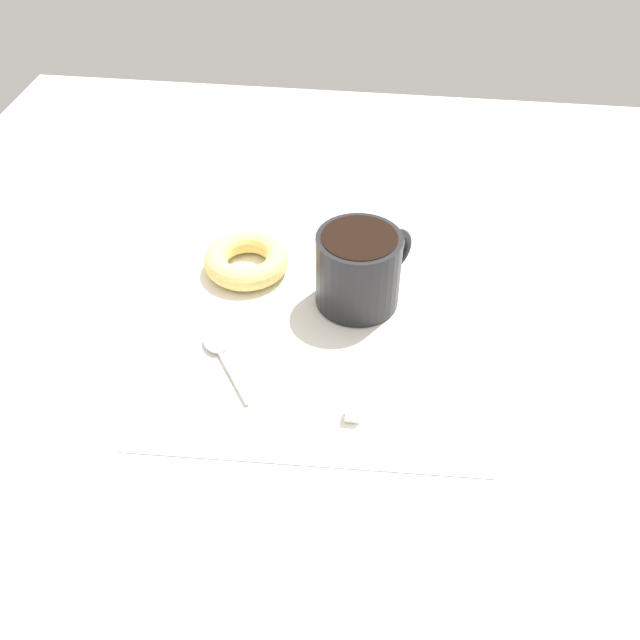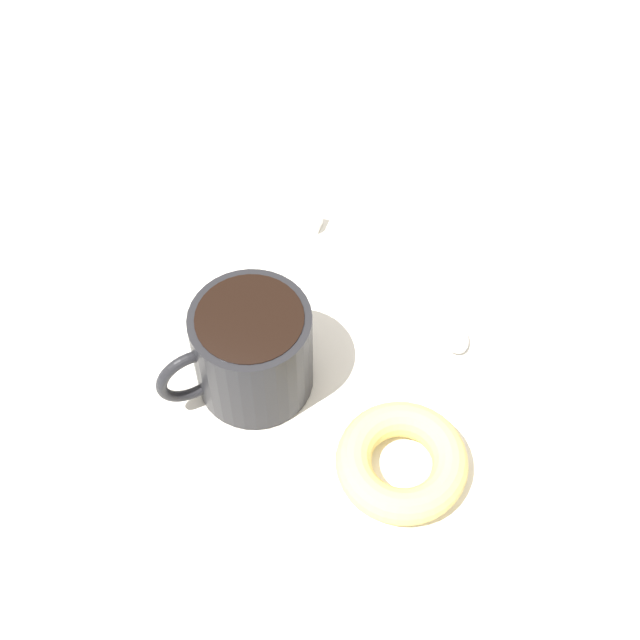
{
  "view_description": "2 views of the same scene",
  "coord_description": "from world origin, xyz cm",
  "views": [
    {
      "loc": [
        -57.17,
        -5.58,
        54.28
      ],
      "look_at": [
        -1.11,
        1.42,
        2.3
      ],
      "focal_mm": 40.0,
      "sensor_mm": 36.0,
      "label": 1
    },
    {
      "loc": [
        39.84,
        15.62,
        63.74
      ],
      "look_at": [
        -1.11,
        1.42,
        2.3
      ],
      "focal_mm": 50.0,
      "sensor_mm": 36.0,
      "label": 2
    }
  ],
  "objects": [
    {
      "name": "napkin",
      "position": [
        -1.11,
        1.42,
        0.15
      ],
      "size": [
        36.18,
        36.18,
        0.3
      ],
      "primitive_type": "cube",
      "rotation": [
        0.0,
        0.0,
        0.04
      ],
      "color": "white",
      "rests_on": "ground_plane"
    },
    {
      "name": "ground_plane",
      "position": [
        0.0,
        0.0,
        -1.0
      ],
      "size": [
        120.0,
        120.0,
        2.0
      ],
      "primitive_type": "cube",
      "color": "#B2BCC6"
    },
    {
      "name": "coffee_cup",
      "position": [
        5.15,
        -2.22,
        4.9
      ],
      "size": [
        10.97,
        10.75,
        8.9
      ],
      "color": "black",
      "rests_on": "napkin"
    },
    {
      "name": "sugar_cube",
      "position": [
        -12.44,
        -3.21,
        1.04
      ],
      "size": [
        1.48,
        1.48,
        1.48
      ],
      "primitive_type": "cube",
      "color": "white",
      "rests_on": "napkin"
    },
    {
      "name": "spoon",
      "position": [
        -5.41,
        11.7,
        0.71
      ],
      "size": [
        10.21,
        7.4,
        0.9
      ],
      "color": "silver",
      "rests_on": "napkin"
    },
    {
      "name": "donut",
      "position": [
        9.0,
        11.58,
        1.69
      ],
      "size": [
        10.23,
        10.23,
        2.79
      ],
      "primitive_type": "torus",
      "color": "#E5C66B",
      "rests_on": "napkin"
    }
  ]
}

